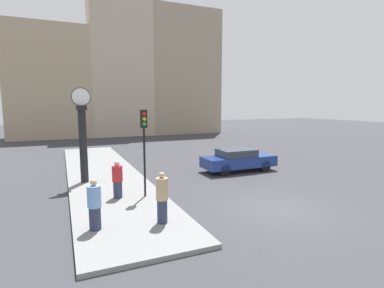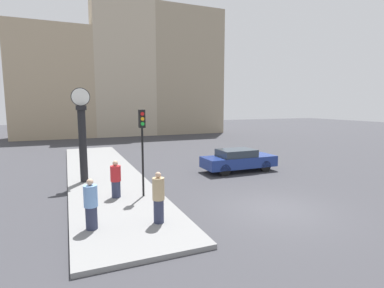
% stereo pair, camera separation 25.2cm
% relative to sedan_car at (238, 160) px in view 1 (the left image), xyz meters
% --- Properties ---
extents(ground_plane, '(120.00, 120.00, 0.00)m').
position_rel_sedan_car_xyz_m(ground_plane, '(-2.18, -6.41, -0.72)').
color(ground_plane, '#38383D').
extents(sidewalk_corner, '(3.90, 21.27, 0.15)m').
position_rel_sedan_car_xyz_m(sidewalk_corner, '(-7.79, 2.22, -0.64)').
color(sidewalk_corner, gray).
rests_on(sidewalk_corner, ground_plane).
extents(building_row, '(26.99, 5.00, 19.00)m').
position_rel_sedan_car_xyz_m(building_row, '(-1.48, 25.01, 7.60)').
color(building_row, tan).
rests_on(building_row, ground_plane).
extents(sedan_car, '(4.56, 1.74, 1.38)m').
position_rel_sedan_car_xyz_m(sedan_car, '(0.00, 0.00, 0.00)').
color(sedan_car, navy).
rests_on(sedan_car, ground_plane).
extents(traffic_light_near, '(0.26, 0.24, 3.74)m').
position_rel_sedan_car_xyz_m(traffic_light_near, '(-6.70, -3.14, 2.11)').
color(traffic_light_near, black).
rests_on(traffic_light_near, sidewalk_corner).
extents(street_clock, '(0.91, 0.50, 4.78)m').
position_rel_sedan_car_xyz_m(street_clock, '(-8.92, 0.44, 1.71)').
color(street_clock, black).
rests_on(street_clock, sidewalk_corner).
extents(pedestrian_tan_coat, '(0.40, 0.40, 1.74)m').
position_rel_sedan_car_xyz_m(pedestrian_tan_coat, '(-6.93, -6.24, 0.29)').
color(pedestrian_tan_coat, '#2D334C').
rests_on(pedestrian_tan_coat, sidewalk_corner).
extents(pedestrian_blue_stripe, '(0.43, 0.43, 1.64)m').
position_rel_sedan_car_xyz_m(pedestrian_blue_stripe, '(-9.05, -5.91, 0.24)').
color(pedestrian_blue_stripe, '#2D334C').
rests_on(pedestrian_blue_stripe, sidewalk_corner).
extents(pedestrian_red_top, '(0.44, 0.44, 1.60)m').
position_rel_sedan_car_xyz_m(pedestrian_red_top, '(-7.82, -2.86, 0.21)').
color(pedestrian_red_top, '#2D334C').
rests_on(pedestrian_red_top, sidewalk_corner).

